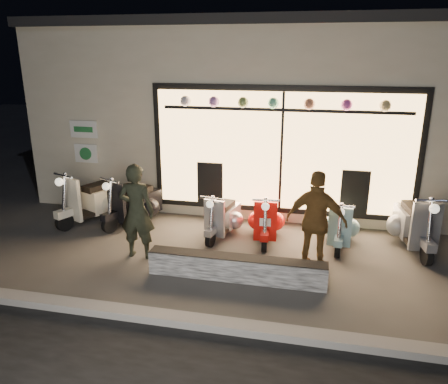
% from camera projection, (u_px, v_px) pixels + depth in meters
% --- Properties ---
extents(ground, '(40.00, 40.00, 0.00)m').
position_uv_depth(ground, '(223.00, 259.00, 7.71)').
color(ground, '#383533').
rests_on(ground, ground).
extents(kerb, '(40.00, 0.25, 0.12)m').
position_uv_depth(kerb, '(190.00, 321.00, 5.83)').
color(kerb, slate).
rests_on(kerb, ground).
extents(shop_building, '(10.20, 6.23, 4.20)m').
position_uv_depth(shop_building, '(263.00, 106.00, 11.70)').
color(shop_building, beige).
rests_on(shop_building, ground).
extents(graffiti_barrier, '(2.85, 0.28, 0.40)m').
position_uv_depth(graffiti_barrier, '(236.00, 268.00, 6.97)').
color(graffiti_barrier, black).
rests_on(graffiti_barrier, ground).
extents(scooter_silver, '(0.56, 1.29, 0.91)m').
position_uv_depth(scooter_silver, '(224.00, 217.00, 8.68)').
color(scooter_silver, black).
rests_on(scooter_silver, ground).
extents(scooter_red, '(0.49, 1.33, 0.95)m').
position_uv_depth(scooter_red, '(266.00, 219.00, 8.53)').
color(scooter_red, black).
rests_on(scooter_red, ground).
extents(scooter_black, '(0.87, 1.45, 1.06)m').
position_uv_depth(scooter_black, '(138.00, 203.00, 9.30)').
color(scooter_black, black).
rests_on(scooter_black, ground).
extents(scooter_cream, '(0.92, 1.54, 1.12)m').
position_uv_depth(scooter_cream, '(96.00, 199.00, 9.43)').
color(scooter_cream, black).
rests_on(scooter_cream, ground).
extents(scooter_blue, '(0.48, 1.30, 0.92)m').
position_uv_depth(scooter_blue, '(341.00, 224.00, 8.28)').
color(scooter_blue, black).
rests_on(scooter_blue, ground).
extents(scooter_grey, '(0.63, 1.56, 1.11)m').
position_uv_depth(scooter_grey, '(413.00, 223.00, 8.14)').
color(scooter_grey, black).
rests_on(scooter_grey, ground).
extents(man, '(0.64, 0.43, 1.71)m').
position_uv_depth(man, '(137.00, 211.00, 7.56)').
color(man, black).
rests_on(man, ground).
extents(woman, '(1.05, 0.57, 1.70)m').
position_uv_depth(woman, '(316.00, 221.00, 7.13)').
color(woman, brown).
rests_on(woman, ground).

